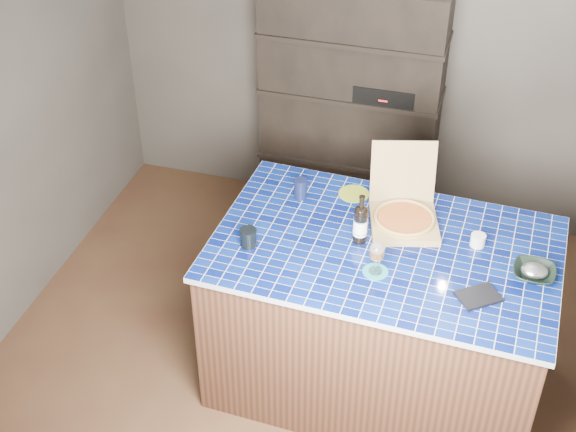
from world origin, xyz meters
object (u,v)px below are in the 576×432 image
(wine_glass, at_px, (377,253))
(dvd_case, at_px, (478,296))
(kitchen_island, at_px, (379,315))
(bowl, at_px, (534,273))
(pizza_box, at_px, (404,216))
(mead_bottle, at_px, (360,224))

(wine_glass, relative_size, dvd_case, 0.90)
(kitchen_island, relative_size, dvd_case, 9.32)
(wine_glass, bearing_deg, bowl, 13.68)
(kitchen_island, bearing_deg, pizza_box, 78.58)
(kitchen_island, height_order, pizza_box, pizza_box)
(bowl, bearing_deg, kitchen_island, 177.59)
(pizza_box, distance_m, bowl, 0.74)
(kitchen_island, height_order, wine_glass, wine_glass)
(pizza_box, xyz_separation_m, dvd_case, (0.45, -0.48, -0.05))
(kitchen_island, relative_size, mead_bottle, 6.37)
(kitchen_island, bearing_deg, mead_bottle, 179.17)
(pizza_box, xyz_separation_m, bowl, (0.69, -0.25, -0.03))
(mead_bottle, relative_size, dvd_case, 1.46)
(pizza_box, height_order, wine_glass, pizza_box)
(kitchen_island, xyz_separation_m, bowl, (0.75, -0.03, 0.51))
(kitchen_island, xyz_separation_m, dvd_case, (0.50, -0.26, 0.50))
(mead_bottle, height_order, wine_glass, mead_bottle)
(pizza_box, height_order, mead_bottle, pizza_box)
(pizza_box, distance_m, mead_bottle, 0.29)
(wine_glass, height_order, bowl, wine_glass)
(wine_glass, relative_size, bowl, 0.85)
(mead_bottle, height_order, dvd_case, mead_bottle)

